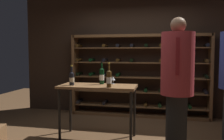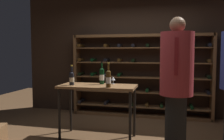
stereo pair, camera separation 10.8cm
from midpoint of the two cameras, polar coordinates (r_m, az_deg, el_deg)
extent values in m
plane|color=brown|center=(4.08, 1.50, -16.49)|extent=(9.57, 9.57, 0.00)
cube|color=#332319|center=(5.58, 4.88, 3.76)|extent=(5.40, 0.10, 2.79)
cube|color=brown|center=(5.74, -9.27, -1.04)|extent=(0.06, 0.32, 1.84)
cube|color=brown|center=(5.43, 21.97, -1.59)|extent=(0.06, 0.32, 1.84)
cube|color=brown|center=(5.37, 5.98, 8.13)|extent=(3.02, 0.32, 0.06)
cube|color=brown|center=(5.54, 5.84, -10.56)|extent=(3.02, 0.32, 0.06)
cube|color=brown|center=(5.49, 5.85, -8.55)|extent=(2.94, 0.32, 0.02)
cylinder|color=black|center=(5.80, -8.27, -7.33)|extent=(0.08, 0.30, 0.08)
cylinder|color=black|center=(5.61, -2.20, -7.67)|extent=(0.08, 0.30, 0.08)
cylinder|color=black|center=(5.50, 4.22, -7.94)|extent=(0.08, 0.30, 0.08)
cylinder|color=#4C3314|center=(5.46, 7.51, -8.03)|extent=(0.08, 0.30, 0.08)
cylinder|color=black|center=(5.45, 10.83, -8.11)|extent=(0.08, 0.30, 0.08)
cylinder|color=black|center=(5.45, 14.16, -8.15)|extent=(0.08, 0.30, 0.08)
cylinder|color=black|center=(5.47, 17.47, -8.17)|extent=(0.08, 0.30, 0.08)
cube|color=brown|center=(5.43, 5.88, -5.17)|extent=(2.94, 0.32, 0.02)
cylinder|color=black|center=(5.74, -8.30, -4.12)|extent=(0.08, 0.30, 0.08)
cylinder|color=black|center=(5.64, -5.31, -4.24)|extent=(0.08, 0.30, 0.08)
cylinder|color=black|center=(5.49, 0.98, -4.46)|extent=(0.08, 0.30, 0.08)
cylinder|color=black|center=(5.44, 4.23, -4.56)|extent=(0.08, 0.30, 0.08)
cylinder|color=black|center=(5.40, 7.54, -4.64)|extent=(0.08, 0.30, 0.08)
cylinder|color=black|center=(5.39, 10.88, -4.70)|extent=(0.08, 0.30, 0.08)
cylinder|color=#4C3314|center=(5.39, 14.22, -4.75)|extent=(0.08, 0.30, 0.08)
cylinder|color=black|center=(5.45, 20.84, -4.80)|extent=(0.08, 0.30, 0.08)
cube|color=brown|center=(5.38, 5.90, -1.73)|extent=(2.94, 0.32, 0.02)
cylinder|color=black|center=(5.70, -8.34, -0.86)|extent=(0.08, 0.30, 0.08)
cylinder|color=black|center=(5.60, -5.33, -0.93)|extent=(0.08, 0.30, 0.08)
cylinder|color=black|center=(5.52, -2.22, -0.99)|extent=(0.08, 0.30, 0.08)
cylinder|color=black|center=(5.45, 0.98, -1.06)|extent=(0.08, 0.30, 0.08)
cylinder|color=black|center=(5.35, 14.29, -1.28)|extent=(0.08, 0.30, 0.08)
cylinder|color=black|center=(5.41, 20.93, -1.37)|extent=(0.08, 0.30, 0.08)
cube|color=brown|center=(5.36, 5.93, 1.76)|extent=(2.94, 0.32, 0.02)
cylinder|color=#4C3314|center=(5.68, -8.37, 2.43)|extent=(0.08, 0.30, 0.08)
cylinder|color=black|center=(5.58, -5.35, 2.43)|extent=(0.08, 0.30, 0.08)
cylinder|color=black|center=(5.49, -2.23, 2.41)|extent=(0.08, 0.30, 0.08)
cylinder|color=#4C3314|center=(5.43, 0.99, 2.39)|extent=(0.08, 0.30, 0.08)
cylinder|color=black|center=(5.37, 4.27, 2.36)|extent=(0.08, 0.30, 0.08)
cylinder|color=#4C3314|center=(5.33, 10.98, 2.28)|extent=(0.08, 0.30, 0.08)
cylinder|color=black|center=(5.33, 14.35, 2.22)|extent=(0.08, 0.30, 0.08)
cylinder|color=black|center=(5.35, 17.71, 2.16)|extent=(0.08, 0.30, 0.08)
cylinder|color=#4C3314|center=(5.39, 21.03, 2.09)|extent=(0.08, 0.30, 0.08)
cube|color=brown|center=(5.35, 5.96, 5.26)|extent=(2.94, 0.32, 0.02)
cylinder|color=#4C3314|center=(5.68, -8.41, 5.74)|extent=(0.08, 0.30, 0.08)
cylinder|color=#4C3314|center=(5.49, -2.24, 5.83)|extent=(0.08, 0.30, 0.08)
cylinder|color=black|center=(5.43, 0.99, 5.85)|extent=(0.08, 0.30, 0.08)
cylinder|color=black|center=(5.37, 4.29, 5.86)|extent=(0.08, 0.30, 0.08)
cylinder|color=black|center=(5.34, 7.65, 5.84)|extent=(0.08, 0.30, 0.08)
cylinder|color=#4C3314|center=(5.33, 11.03, 5.80)|extent=(0.08, 0.30, 0.08)
cylinder|color=#4C3314|center=(5.33, 14.42, 5.75)|extent=(0.08, 0.30, 0.08)
cylinder|color=black|center=(5.35, 17.79, 5.67)|extent=(0.08, 0.30, 0.08)
cylinder|color=black|center=(5.39, 21.12, 5.58)|extent=(0.08, 0.30, 0.08)
cube|color=brown|center=(3.98, -4.20, -3.94)|extent=(1.27, 0.56, 0.04)
cylinder|color=black|center=(4.06, -13.22, -10.35)|extent=(0.04, 0.04, 0.86)
cylinder|color=black|center=(3.73, 3.69, -11.58)|extent=(0.04, 0.04, 0.86)
cylinder|color=black|center=(4.47, -10.65, -8.95)|extent=(0.04, 0.04, 0.86)
cylinder|color=black|center=(4.17, 4.63, -9.85)|extent=(0.04, 0.04, 0.86)
cylinder|color=black|center=(3.68, 14.28, -12.11)|extent=(0.31, 0.31, 0.83)
cylinder|color=#9E2D33|center=(3.54, 14.54, 1.46)|extent=(0.47, 0.47, 0.90)
sphere|color=brown|center=(3.56, 14.71, 10.36)|extent=(0.22, 0.22, 0.22)
cube|color=maroon|center=(3.30, 14.54, 3.14)|extent=(0.05, 0.01, 0.50)
cylinder|color=black|center=(4.10, -3.21, -1.60)|extent=(0.08, 0.08, 0.26)
cone|color=black|center=(4.09, -3.22, 0.35)|extent=(0.08, 0.08, 0.03)
cylinder|color=black|center=(4.08, -3.22, 1.12)|extent=(0.03, 0.03, 0.09)
cylinder|color=black|center=(4.08, -3.23, 1.86)|extent=(0.03, 0.03, 0.02)
cylinder|color=silver|center=(4.10, -3.21, -1.78)|extent=(0.08, 0.08, 0.10)
cylinder|color=#4C3314|center=(3.70, -1.55, -2.28)|extent=(0.08, 0.08, 0.25)
cone|color=#4C3314|center=(3.69, -1.56, -0.16)|extent=(0.08, 0.08, 0.03)
cylinder|color=#4C3314|center=(3.69, -1.56, 0.76)|extent=(0.03, 0.03, 0.10)
cylinder|color=#B7932D|center=(3.68, -1.56, 1.65)|extent=(0.03, 0.03, 0.02)
cylinder|color=silver|center=(3.71, -1.55, -2.47)|extent=(0.08, 0.08, 0.10)
cylinder|color=black|center=(4.02, -10.35, -2.17)|extent=(0.08, 0.08, 0.20)
cone|color=black|center=(4.01, -10.38, -0.56)|extent=(0.08, 0.08, 0.03)
cylinder|color=black|center=(4.01, -10.39, 0.24)|extent=(0.03, 0.03, 0.09)
cylinder|color=#B7932D|center=(4.00, -10.40, 1.02)|extent=(0.03, 0.03, 0.02)
cylinder|color=#C6B28C|center=(4.02, -10.35, -2.31)|extent=(0.08, 0.08, 0.08)
cylinder|color=silver|center=(4.12, -0.48, -3.32)|extent=(0.07, 0.07, 0.00)
cylinder|color=silver|center=(4.12, -0.48, -2.87)|extent=(0.01, 0.01, 0.06)
cone|color=silver|center=(4.11, -0.48, -2.02)|extent=(0.07, 0.07, 0.06)
cylinder|color=#590A14|center=(4.11, -0.48, -2.21)|extent=(0.04, 0.04, 0.02)
camera|label=1|loc=(0.05, -90.76, -0.06)|focal=38.27mm
camera|label=2|loc=(0.05, 89.24, 0.06)|focal=38.27mm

